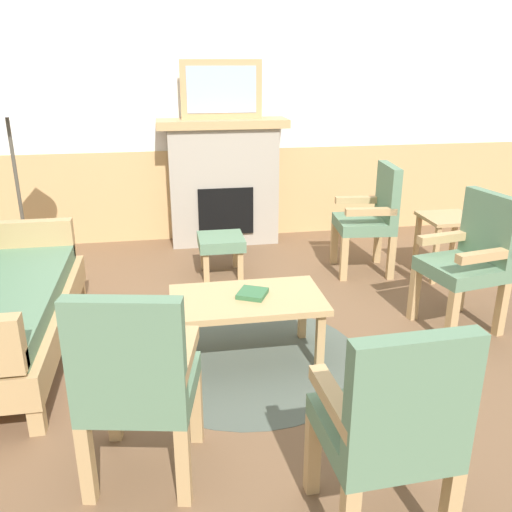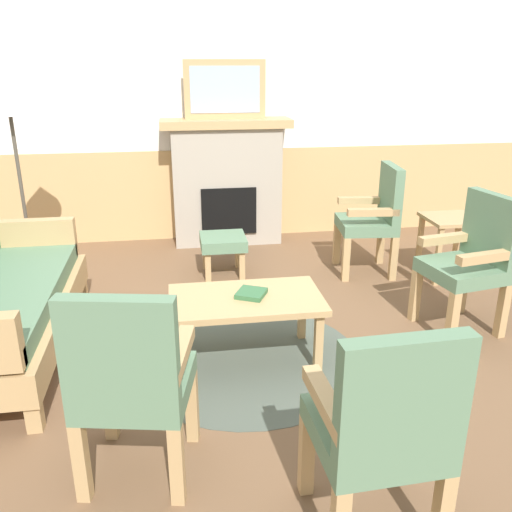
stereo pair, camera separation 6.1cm
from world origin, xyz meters
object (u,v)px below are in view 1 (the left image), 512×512
Objects in this scene: framed_picture at (221,90)px; fireplace at (223,181)px; side_table at (447,229)px; armchair_by_window_left at (372,214)px; floor_lamp_by_couch at (6,112)px; footstool at (221,244)px; coffee_table at (247,305)px; armchair_front_center at (136,379)px; armchair_front_left at (391,424)px; book_on_table at (252,293)px; armchair_near_fireplace at (471,256)px.

fireplace is at bearing -90.00° from framed_picture.
armchair_by_window_left is at bearing 161.05° from side_table.
footstool is at bearing -2.11° from floor_lamp_by_couch.
armchair_front_center is at bearing -122.98° from coffee_table.
floor_lamp_by_couch is at bearing 123.39° from armchair_front_left.
coffee_table is (-0.13, -2.43, -1.17)m from framed_picture.
book_on_table is 0.18× the size of armchair_front_center.
fireplace is 2.25m from side_table.
framed_picture is at bearing 25.96° from floor_lamp_by_couch.
armchair_near_fireplace reaches higher than coffee_table.
fireplace reaches higher than book_on_table.
armchair_near_fireplace reaches higher than book_on_table.
floor_lamp_by_couch is at bearing 111.85° from armchair_front_center.
armchair_front_left reaches higher than coffee_table.
armchair_front_center is (-0.77, -3.41, -1.02)m from framed_picture.
armchair_by_window_left reaches higher than footstool.
floor_lamp_by_couch is (-3.29, 1.35, 0.91)m from armchair_near_fireplace.
armchair_front_left is 1.78× the size of side_table.
armchair_front_left is 3.73m from floor_lamp_by_couch.
coffee_table is (-0.13, -2.43, -0.27)m from fireplace.
framed_picture reaches higher than armchair_front_left.
framed_picture is at bearing 77.30° from armchair_front_center.
footstool is at bearing 90.16° from coffee_table.
armchair_by_window_left is at bearing -41.55° from fireplace.
armchair_by_window_left is (-0.29, 1.15, 0.00)m from armchair_near_fireplace.
armchair_front_left is 3.07m from side_table.
armchair_front_center is 3.36m from side_table.
coffee_table is 0.98× the size of armchair_near_fireplace.
floor_lamp_by_couch is at bearing -154.04° from framed_picture.
coffee_table is 1.91m from armchair_by_window_left.
framed_picture is 0.82× the size of armchair_near_fireplace.
coffee_table is at bearing -43.21° from floor_lamp_by_couch.
armchair_near_fireplace is at bearing -56.03° from framed_picture.
book_on_table reaches higher than coffee_table.
armchair_front_left is at bearing -87.06° from fireplace.
floor_lamp_by_couch is at bearing 157.64° from armchair_near_fireplace.
framed_picture is 0.82× the size of armchair_front_center.
footstool is 0.41× the size of armchair_near_fireplace.
armchair_front_left is (0.20, -3.89, -1.02)m from framed_picture.
framed_picture is 1.91m from armchair_by_window_left.
floor_lamp_by_couch is at bearing -154.05° from fireplace.
armchair_by_window_left reaches higher than side_table.
fireplace is 1.62m from armchair_by_window_left.
fireplace reaches higher than side_table.
side_table is (1.63, 2.60, -0.10)m from armchair_front_left.
footstool is 2.57m from armchair_front_center.
book_on_table is 2.50m from floor_lamp_by_couch.
armchair_by_window_left is at bearing -3.86° from floor_lamp_by_couch.
fireplace reaches higher than coffee_table.
armchair_by_window_left is 0.58× the size of floor_lamp_by_couch.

